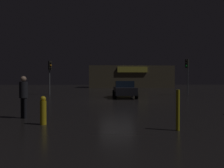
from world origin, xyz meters
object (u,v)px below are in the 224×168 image
traffic_signal_main (50,71)px  traffic_signal_opposite (187,68)px  car_near (124,89)px  pedestrian (24,94)px  store_building (129,77)px  fire_hydrant (43,111)px

traffic_signal_main → traffic_signal_opposite: traffic_signal_opposite is taller
traffic_signal_main → car_near: 9.30m
traffic_signal_opposite → car_near: (-7.18, -3.40, -2.18)m
pedestrian → car_near: bearing=62.9°
store_building → traffic_signal_opposite: store_building is taller
car_near → fire_hydrant: car_near is taller
car_near → traffic_signal_opposite: bearing=25.4°
fire_hydrant → traffic_signal_opposite: bearing=53.1°
traffic_signal_main → car_near: bearing=-31.0°
fire_hydrant → traffic_signal_main: bearing=102.8°
traffic_signal_main → car_near: (7.80, -4.69, -1.89)m
store_building → fire_hydrant: bearing=-101.6°
traffic_signal_opposite → pedestrian: 18.59m
store_building → car_near: bearing=-98.2°
store_building → car_near: (-4.15, -28.70, -1.56)m
traffic_signal_opposite → fire_hydrant: 18.94m
store_building → pedestrian: bearing=-103.6°
pedestrian → fire_hydrant: pedestrian is taller
pedestrian → traffic_signal_opposite: bearing=47.7°
traffic_signal_main → pedestrian: (2.54, -14.97, -1.63)m
car_near → pedestrian: bearing=-117.1°
traffic_signal_main → pedestrian: bearing=-80.4°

